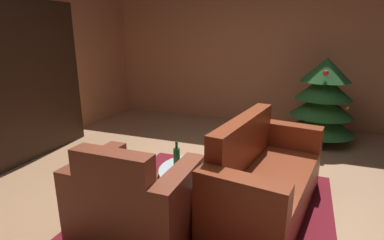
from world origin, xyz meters
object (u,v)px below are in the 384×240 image
at_px(bookshelf_unit, 27,82).
at_px(couch_red, 264,180).
at_px(coffee_table, 199,174).
at_px(book_stack_on_table, 194,165).
at_px(decorated_tree, 323,101).
at_px(armchair_red, 134,202).
at_px(bottle_on_table, 177,158).

bearing_deg(bookshelf_unit, couch_red, -5.39).
bearing_deg(coffee_table, couch_red, 28.60).
relative_size(bookshelf_unit, book_stack_on_table, 9.68).
xyz_separation_m(bookshelf_unit, decorated_tree, (3.83, 1.99, -0.36)).
distance_m(bookshelf_unit, decorated_tree, 4.33).
bearing_deg(armchair_red, couch_red, 39.50).
bearing_deg(decorated_tree, bookshelf_unit, -152.58).
bearing_deg(armchair_red, bookshelf_unit, 154.33).
distance_m(couch_red, book_stack_on_table, 0.72).
relative_size(armchair_red, couch_red, 0.55).
relative_size(bookshelf_unit, bottle_on_table, 7.95).
relative_size(bookshelf_unit, couch_red, 1.17).
distance_m(bookshelf_unit, armchair_red, 2.65).
relative_size(couch_red, bottle_on_table, 6.77).
bearing_deg(book_stack_on_table, decorated_tree, 66.24).
bearing_deg(book_stack_on_table, armchair_red, -128.85).
height_order(coffee_table, book_stack_on_table, book_stack_on_table).
bearing_deg(decorated_tree, armchair_red, -116.30).
relative_size(coffee_table, book_stack_on_table, 3.40).
height_order(bookshelf_unit, bottle_on_table, bookshelf_unit).
distance_m(book_stack_on_table, decorated_tree, 2.88).
distance_m(bottle_on_table, decorated_tree, 2.96).
xyz_separation_m(couch_red, coffee_table, (-0.57, -0.31, 0.11)).
bearing_deg(decorated_tree, couch_red, -103.74).
bearing_deg(couch_red, armchair_red, -140.50).
distance_m(bookshelf_unit, bottle_on_table, 2.63).
bearing_deg(coffee_table, armchair_red, -129.35).
xyz_separation_m(armchair_red, bottle_on_table, (0.20, 0.44, 0.26)).
relative_size(coffee_table, decorated_tree, 0.56).
bearing_deg(decorated_tree, book_stack_on_table, -113.76).
bearing_deg(bookshelf_unit, decorated_tree, 27.42).
height_order(armchair_red, bottle_on_table, armchair_red).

